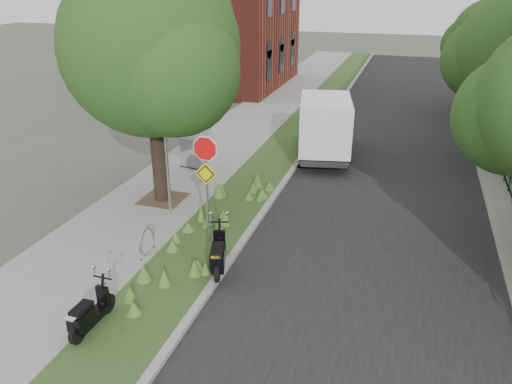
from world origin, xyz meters
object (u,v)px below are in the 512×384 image
sign_assembly (206,168)px  utility_cabinet (192,153)px  scooter_far (218,258)px  box_truck (325,124)px  scooter_near (87,317)px

sign_assembly → utility_cabinet: bearing=118.4°
scooter_far → utility_cabinet: utility_cabinet is taller
box_truck → utility_cabinet: size_ratio=4.38×
scooter_near → scooter_far: 3.46m
box_truck → utility_cabinet: (-4.64, -3.02, -0.75)m
sign_assembly → scooter_far: size_ratio=1.94×
sign_assembly → scooter_near: sign_assembly is taller
sign_assembly → scooter_far: (0.86, -1.44, -1.81)m
sign_assembly → box_truck: 8.66m
scooter_near → box_truck: (2.61, 12.85, 0.96)m
scooter_far → utility_cabinet: 7.83m
scooter_near → box_truck: bearing=78.5°
scooter_near → box_truck: box_truck is taller
box_truck → scooter_far: bearing=-94.9°
scooter_near → scooter_far: bearing=59.4°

